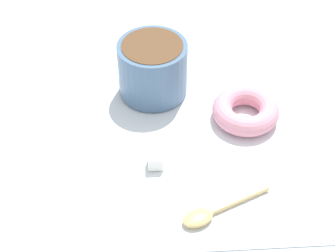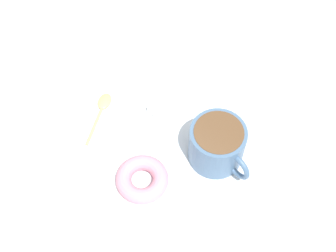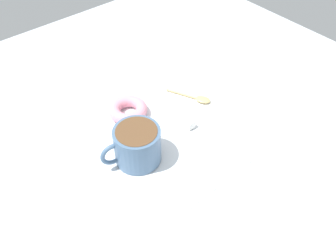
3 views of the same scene
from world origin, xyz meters
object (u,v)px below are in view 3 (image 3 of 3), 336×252
(spoon, at_px, (198,98))
(sugar_cube, at_px, (190,124))
(coffee_cup, at_px, (137,145))
(donut, at_px, (128,110))

(spoon, height_order, sugar_cube, sugar_cube)
(coffee_cup, distance_m, donut, 0.14)
(coffee_cup, height_order, donut, coffee_cup)
(coffee_cup, relative_size, donut, 1.40)
(spoon, bearing_deg, donut, 67.81)
(coffee_cup, bearing_deg, sugar_cube, -90.49)
(coffee_cup, relative_size, spoon, 1.13)
(coffee_cup, bearing_deg, spoon, -75.76)
(coffee_cup, xyz_separation_m, donut, (0.12, -0.06, -0.03))
(coffee_cup, distance_m, sugar_cube, 0.14)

